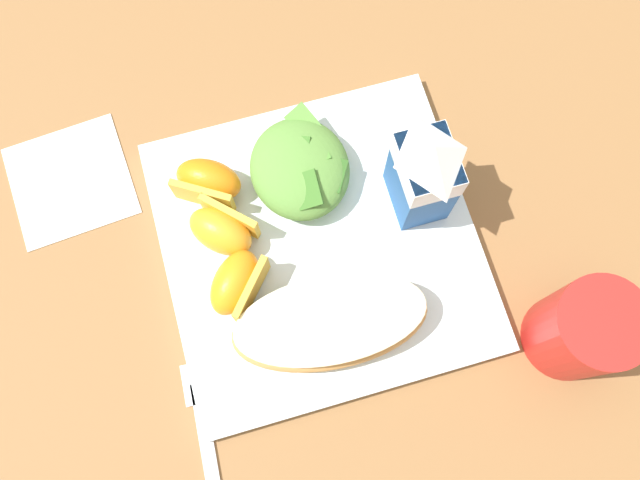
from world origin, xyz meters
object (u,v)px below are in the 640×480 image
Objects in this scene: milk_carton at (424,172)px; orange_wedge_front at (208,182)px; cheesy_pizza_bread at (330,322)px; drinking_red_cup at (583,330)px; paper_napkin at (70,181)px; metal_fork at (208,454)px; white_plate at (320,245)px; orange_wedge_rear at (237,283)px; green_salad_pile at (304,167)px; orange_wedge_middle at (222,230)px.

milk_carton is 0.19m from orange_wedge_front.
cheesy_pizza_bread is 1.90× the size of drinking_red_cup.
orange_wedge_front is 0.64× the size of paper_napkin.
cheesy_pizza_bread reaches higher than paper_napkin.
metal_fork is (0.08, -0.13, -0.03)m from cheesy_pizza_bread.
orange_wedge_rear is at bearing -75.65° from white_plate.
milk_carton is at bearing 102.62° from orange_wedge_rear.
metal_fork is (0.17, -0.24, -0.07)m from milk_carton.
white_plate is 0.24m from drinking_red_cup.
metal_fork is at bearing -33.93° from green_salad_pile.
orange_wedge_middle is at bearing -178.51° from orange_wedge_rear.
orange_wedge_middle is at bearing -110.14° from white_plate.
white_plate is 4.00× the size of orange_wedge_front.
white_plate is at bearing 136.58° from metal_fork.
green_salad_pile is 1.16× the size of drinking_red_cup.
green_salad_pile is 0.23m from paper_napkin.
green_salad_pile is at bearing 83.30° from orange_wedge_front.
green_salad_pile is 0.12m from orange_wedge_rear.
orange_wedge_rear is 0.29m from drinking_red_cup.
white_plate is 0.08m from cheesy_pizza_bread.
orange_wedge_middle is at bearing 52.64° from paper_napkin.
orange_wedge_front reaches higher than cheesy_pizza_bread.
orange_wedge_middle is at bearing 1.49° from orange_wedge_front.
green_salad_pile is at bearing -117.56° from milk_carton.
white_plate is 2.61× the size of green_salad_pile.
white_plate is at bearing 69.86° from orange_wedge_middle.
orange_wedge_middle reaches higher than metal_fork.
drinking_red_cup is at bearing 55.92° from paper_napkin.
orange_wedge_front is (-0.01, -0.09, -0.00)m from green_salad_pile.
white_plate is 0.09m from orange_wedge_rear.
milk_carton reaches higher than orange_wedge_middle.
orange_wedge_front reaches higher than white_plate.
orange_wedge_middle is at bearing -93.50° from milk_carton.
metal_fork is (0.18, -0.06, -0.03)m from orange_wedge_middle.
green_salad_pile is 0.98× the size of milk_carton.
paper_napkin is (-0.11, -0.31, -0.07)m from milk_carton.
orange_wedge_front is 0.24m from metal_fork.
milk_carton reaches higher than cheesy_pizza_bread.
milk_carton is 0.30m from metal_fork.
orange_wedge_front reaches higher than metal_fork.
paper_napkin is at bearing -124.08° from drinking_red_cup.
orange_wedge_front is at bearing -128.92° from drinking_red_cup.
cheesy_pizza_bread is 2.55× the size of orange_wedge_rear.
green_salad_pile is 0.09m from orange_wedge_middle.
cheesy_pizza_bread is 0.29m from paper_napkin.
green_salad_pile reaches higher than orange_wedge_front.
milk_carton is 1.59× the size of orange_wedge_rear.
milk_carton is 0.18m from orange_wedge_middle.
green_salad_pile is 1.55× the size of orange_wedge_rear.
orange_wedge_middle is at bearing -66.60° from green_salad_pile.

